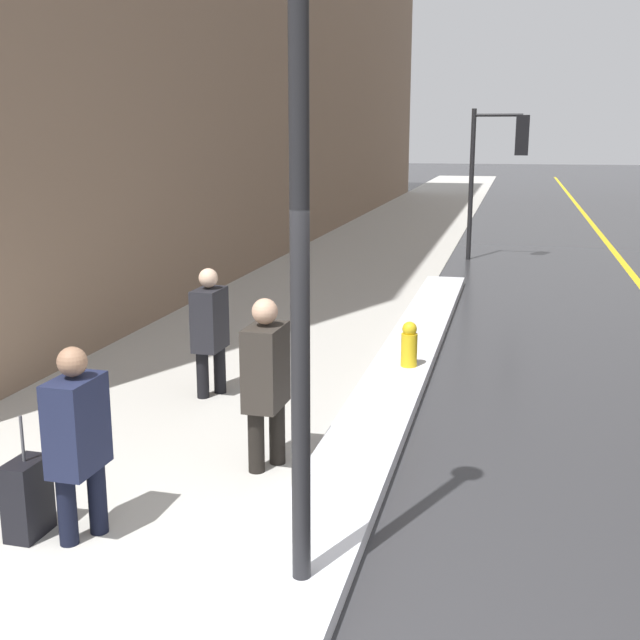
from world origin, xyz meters
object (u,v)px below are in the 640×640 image
at_px(lamp_post, 299,164).
at_px(fire_hydrant, 409,350).
at_px(pedestrian_nearside, 78,435).
at_px(rolling_suitcase, 28,499).
at_px(pedestrian_in_glasses, 266,376).
at_px(traffic_light_near, 503,152).
at_px(pedestrian_trailing, 210,326).

relative_size(lamp_post, fire_hydrant, 6.52).
relative_size(pedestrian_nearside, rolling_suitcase, 1.55).
bearing_deg(pedestrian_in_glasses, traffic_light_near, 173.74).
bearing_deg(pedestrian_nearside, pedestrian_trailing, -173.75).
bearing_deg(rolling_suitcase, pedestrian_in_glasses, 141.38).
bearing_deg(pedestrian_nearside, lamp_post, 80.39).
bearing_deg(lamp_post, rolling_suitcase, 172.70).
bearing_deg(rolling_suitcase, traffic_light_near, 169.40).
bearing_deg(pedestrian_nearside, pedestrian_in_glasses, 150.41).
distance_m(lamp_post, rolling_suitcase, 3.29).
height_order(traffic_light_near, rolling_suitcase, traffic_light_near).
height_order(pedestrian_nearside, pedestrian_in_glasses, pedestrian_in_glasses).
bearing_deg(pedestrian_in_glasses, fire_hydrant, 165.49).
bearing_deg(lamp_post, fire_hydrant, 89.59).
relative_size(lamp_post, pedestrian_nearside, 3.10).
height_order(lamp_post, fire_hydrant, lamp_post).
bearing_deg(pedestrian_nearside, fire_hydrant, 160.04).
height_order(lamp_post, rolling_suitcase, lamp_post).
height_order(pedestrian_nearside, rolling_suitcase, pedestrian_nearside).
height_order(pedestrian_in_glasses, pedestrian_trailing, pedestrian_in_glasses).
relative_size(pedestrian_trailing, fire_hydrant, 2.12).
xyz_separation_m(traffic_light_near, rolling_suitcase, (-3.03, -14.55, -2.22)).
xyz_separation_m(rolling_suitcase, fire_hydrant, (2.21, 4.69, 0.04)).
xyz_separation_m(traffic_light_near, pedestrian_in_glasses, (-1.69, -12.94, -1.66)).
distance_m(traffic_light_near, fire_hydrant, 10.14).
bearing_deg(traffic_light_near, lamp_post, -93.96).
xyz_separation_m(traffic_light_near, pedestrian_trailing, (-2.91, -11.13, -1.70)).
distance_m(pedestrian_in_glasses, fire_hydrant, 3.24).
bearing_deg(rolling_suitcase, pedestrian_nearside, 98.75).
xyz_separation_m(lamp_post, pedestrian_nearside, (-1.75, 0.33, -1.94)).
distance_m(traffic_light_near, rolling_suitcase, 15.03).
distance_m(pedestrian_nearside, fire_hydrant, 4.99).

